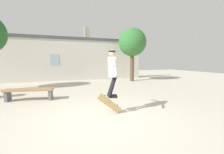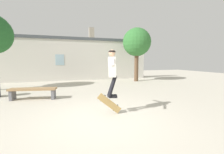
% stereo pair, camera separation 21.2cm
% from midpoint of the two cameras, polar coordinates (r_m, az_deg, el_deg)
% --- Properties ---
extents(ground_plane, '(40.00, 40.00, 0.00)m').
position_cam_midpoint_polar(ground_plane, '(4.68, -4.38, -15.43)').
color(ground_plane, beige).
extents(building_backdrop, '(13.56, 0.52, 4.67)m').
position_cam_midpoint_polar(building_backdrop, '(13.72, -14.99, 6.92)').
color(building_backdrop, beige).
rests_on(building_backdrop, ground_plane).
extents(tree_right, '(2.33, 2.33, 4.44)m').
position_cam_midpoint_polar(tree_right, '(12.94, 7.27, 12.82)').
color(tree_right, brown).
rests_on(tree_right, ground_plane).
extents(park_bench, '(2.03, 0.81, 0.51)m').
position_cam_midpoint_polar(park_bench, '(7.53, -29.66, -4.91)').
color(park_bench, '#99754C').
rests_on(park_bench, ground_plane).
extents(skater, '(0.38, 1.22, 1.51)m').
position_cam_midpoint_polar(skater, '(4.72, -1.27, 3.00)').
color(skater, silver).
extents(skateboard_flipping, '(0.79, 0.19, 0.70)m').
position_cam_midpoint_polar(skateboard_flipping, '(4.88, -2.26, -10.03)').
color(skateboard_flipping, '#AD894C').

